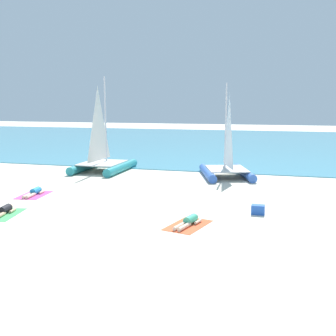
{
  "coord_description": "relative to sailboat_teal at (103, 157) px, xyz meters",
  "views": [
    {
      "loc": [
        5.16,
        -13.18,
        4.21
      ],
      "look_at": [
        0.0,
        5.12,
        1.2
      ],
      "focal_mm": 43.81,
      "sensor_mm": 36.0,
      "label": 1
    }
  ],
  "objects": [
    {
      "name": "sunbather_right",
      "position": [
        7.73,
        -9.72,
        -0.74
      ],
      "size": [
        0.76,
        1.56,
        0.3
      ],
      "rotation": [
        0.0,
        0.0,
        -0.24
      ],
      "color": "#3FB28C",
      "rests_on": "towel_right"
    },
    {
      "name": "ocean_water",
      "position": [
        5.63,
        21.32,
        -0.85
      ],
      "size": [
        120.0,
        40.0,
        0.05
      ],
      "primitive_type": "cube",
      "color": "#4C9EB7",
      "rests_on": "ground"
    },
    {
      "name": "towel_middle",
      "position": [
        0.59,
        -10.35,
        -0.87
      ],
      "size": [
        1.46,
        2.08,
        0.01
      ],
      "primitive_type": "cube",
      "rotation": [
        0.0,
        0.0,
        0.2
      ],
      "color": "#4CB266",
      "rests_on": "ground"
    },
    {
      "name": "sailboat_blue",
      "position": [
        7.72,
        0.03,
        -0.07
      ],
      "size": [
        3.77,
        4.72,
        5.36
      ],
      "rotation": [
        0.0,
        0.0,
        0.32
      ],
      "color": "blue",
      "rests_on": "ground"
    },
    {
      "name": "sunbather_middle",
      "position": [
        0.57,
        -10.28,
        -0.74
      ],
      "size": [
        0.71,
        1.56,
        0.3
      ],
      "rotation": [
        0.0,
        0.0,
        0.2
      ],
      "color": "black",
      "rests_on": "towel_middle"
    },
    {
      "name": "sailboat_teal",
      "position": [
        0.0,
        0.0,
        0.0
      ],
      "size": [
        2.9,
        4.51,
        5.85
      ],
      "rotation": [
        0.0,
        0.0,
        0.01
      ],
      "color": "teal",
      "rests_on": "ground"
    },
    {
      "name": "towel_left",
      "position": [
        -0.24,
        -7.07,
        -0.87
      ],
      "size": [
        1.33,
        2.02,
        0.01
      ],
      "primitive_type": "cube",
      "rotation": [
        0.0,
        0.0,
        0.12
      ],
      "color": "#D84C99",
      "rests_on": "ground"
    },
    {
      "name": "sunbather_left",
      "position": [
        -0.25,
        -7.01,
        -0.74
      ],
      "size": [
        0.6,
        1.57,
        0.3
      ],
      "rotation": [
        0.0,
        0.0,
        0.12
      ],
      "color": "#268CCC",
      "rests_on": "towel_left"
    },
    {
      "name": "ground_plane",
      "position": [
        5.63,
        -0.06,
        -0.87
      ],
      "size": [
        120.0,
        120.0,
        0.0
      ],
      "primitive_type": "plane",
      "color": "beige"
    },
    {
      "name": "towel_right",
      "position": [
        7.71,
        -9.79,
        -0.87
      ],
      "size": [
        1.52,
        2.11,
        0.01
      ],
      "primitive_type": "cube",
      "rotation": [
        0.0,
        0.0,
        -0.24
      ],
      "color": "#EA5933",
      "rests_on": "ground"
    },
    {
      "name": "cooler_box",
      "position": [
        9.97,
        -7.63,
        -0.69
      ],
      "size": [
        0.5,
        0.36,
        0.36
      ],
      "primitive_type": "cube",
      "color": "blue",
      "rests_on": "ground"
    }
  ]
}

